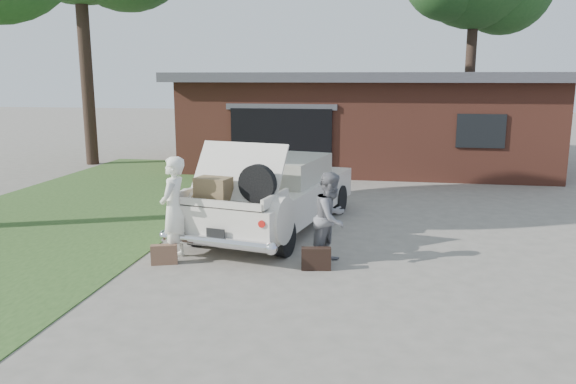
# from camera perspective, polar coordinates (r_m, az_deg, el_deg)

# --- Properties ---
(ground) EXTENTS (90.00, 90.00, 0.00)m
(ground) POSITION_cam_1_polar(r_m,az_deg,el_deg) (9.99, -0.59, -6.88)
(ground) COLOR gray
(ground) RESTS_ON ground
(grass_strip) EXTENTS (6.00, 16.00, 0.02)m
(grass_strip) POSITION_cam_1_polar(r_m,az_deg,el_deg) (14.62, -20.05, -1.57)
(grass_strip) COLOR #2D4C1E
(grass_strip) RESTS_ON ground
(house) EXTENTS (12.80, 7.80, 3.30)m
(house) POSITION_cam_1_polar(r_m,az_deg,el_deg) (20.85, 7.85, 7.41)
(house) COLOR brown
(house) RESTS_ON ground
(sedan) EXTENTS (3.03, 5.54, 1.98)m
(sedan) POSITION_cam_1_polar(r_m,az_deg,el_deg) (11.82, -1.43, -0.08)
(sedan) COLOR silver
(sedan) RESTS_ON ground
(woman_left) EXTENTS (0.44, 0.67, 1.83)m
(woman_left) POSITION_cam_1_polar(r_m,az_deg,el_deg) (9.96, -11.56, -1.69)
(woman_left) COLOR white
(woman_left) RESTS_ON ground
(woman_right) EXTENTS (0.87, 0.95, 1.60)m
(woman_right) POSITION_cam_1_polar(r_m,az_deg,el_deg) (9.64, 4.40, -2.65)
(woman_right) COLOR slate
(woman_right) RESTS_ON ground
(suitcase_left) EXTENTS (0.47, 0.28, 0.35)m
(suitcase_left) POSITION_cam_1_polar(r_m,az_deg,el_deg) (9.93, -12.47, -6.22)
(suitcase_left) COLOR brown
(suitcase_left) RESTS_ON ground
(suitcase_right) EXTENTS (0.51, 0.23, 0.38)m
(suitcase_right) POSITION_cam_1_polar(r_m,az_deg,el_deg) (9.44, 2.88, -6.79)
(suitcase_right) COLOR black
(suitcase_right) RESTS_ON ground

